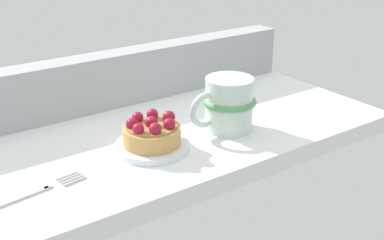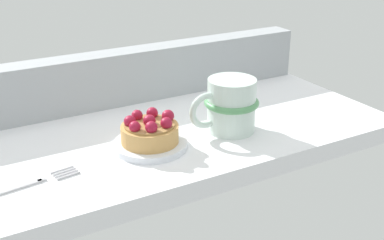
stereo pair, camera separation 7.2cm
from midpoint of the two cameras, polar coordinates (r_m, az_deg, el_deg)
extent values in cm
cube|color=white|center=(86.21, -6.83, -2.42)|extent=(81.45, 36.70, 3.16)
cube|color=#9EA3A8|center=(97.00, -11.51, 4.44)|extent=(79.82, 5.24, 10.13)
cylinder|color=silver|center=(79.49, -7.11, -3.04)|extent=(11.70, 11.70, 1.07)
cylinder|color=silver|center=(79.61, -7.10, -3.21)|extent=(6.44, 6.44, 0.53)
cylinder|color=tan|center=(78.67, -7.18, -1.78)|extent=(9.06, 9.06, 2.79)
cylinder|color=#A37942|center=(78.04, -7.24, -0.75)|extent=(7.98, 7.98, 0.30)
sphere|color=maroon|center=(77.78, -7.26, -0.32)|extent=(1.99, 1.99, 1.99)
sphere|color=maroon|center=(79.29, -5.44, 0.26)|extent=(2.02, 2.02, 2.02)
sphere|color=maroon|center=(80.48, -7.06, 0.58)|extent=(1.88, 1.88, 1.88)
sphere|color=maroon|center=(79.78, -8.75, 0.25)|extent=(1.81, 1.81, 1.81)
sphere|color=maroon|center=(77.68, -9.47, -0.48)|extent=(1.92, 1.92, 1.92)
sphere|color=maroon|center=(75.66, -8.82, -1.06)|extent=(1.77, 1.77, 1.77)
sphere|color=maroon|center=(75.17, -6.92, -1.05)|extent=(1.90, 1.90, 1.90)
sphere|color=maroon|center=(76.55, -5.28, -0.51)|extent=(1.86, 1.86, 1.86)
cylinder|color=silver|center=(84.70, 1.81, 1.79)|extent=(8.12, 8.12, 9.14)
torus|color=#569960|center=(84.51, 1.82, 2.11)|extent=(9.26, 9.26, 1.10)
torus|color=silver|center=(82.01, -0.96, 1.07)|extent=(6.19, 1.07, 6.19)
cube|color=#B7B7BC|center=(70.67, -23.02, -8.64)|extent=(11.59, 2.25, 0.60)
cube|color=#B7B7BC|center=(72.31, -18.75, -7.21)|extent=(1.26, 0.72, 0.60)
cube|color=#B7B7BC|center=(72.63, -15.89, -6.69)|extent=(3.50, 0.71, 0.60)
cube|color=#B7B7BC|center=(73.21, -16.16, -6.47)|extent=(3.50, 0.71, 0.60)
cube|color=#B7B7BC|center=(73.80, -16.43, -6.25)|extent=(3.50, 0.71, 0.60)
cube|color=#B7B7BC|center=(74.39, -16.69, -6.04)|extent=(3.50, 0.71, 0.60)
camera|label=1|loc=(0.04, -92.52, -1.07)|focal=47.06mm
camera|label=2|loc=(0.04, 87.48, 1.07)|focal=47.06mm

